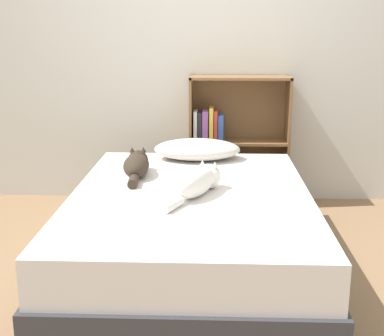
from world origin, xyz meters
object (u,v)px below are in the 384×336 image
at_px(bed, 191,232).
at_px(cat_dark, 137,165).
at_px(pillow, 197,149).
at_px(bookshelf, 234,138).
at_px(cat_light, 198,181).

height_order(bed, cat_dark, cat_dark).
xyz_separation_m(pillow, bookshelf, (0.28, 0.53, -0.03)).
distance_m(pillow, cat_dark, 0.57).
height_order(cat_dark, bookshelf, bookshelf).
bearing_deg(cat_dark, bed, -136.60).
height_order(cat_light, cat_dark, cat_light).
height_order(cat_light, bookshelf, bookshelf).
distance_m(cat_dark, bookshelf, 1.16).
xyz_separation_m(cat_dark, bookshelf, (0.65, 0.96, -0.02)).
relative_size(bed, cat_dark, 3.94).
height_order(pillow, bookshelf, bookshelf).
bearing_deg(cat_light, cat_dark, 71.51).
height_order(pillow, cat_light, cat_light).
distance_m(pillow, cat_light, 0.81).
height_order(bed, bookshelf, bookshelf).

